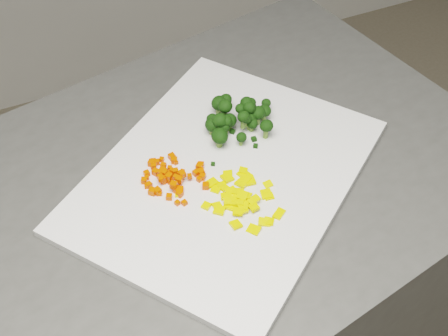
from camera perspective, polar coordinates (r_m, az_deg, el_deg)
name	(u,v)px	position (r m, az deg, el deg)	size (l,w,h in m)	color
counter_block	(213,318)	(1.34, -0.99, -13.54)	(0.91, 0.64, 0.90)	#42413F
cutting_board	(224,175)	(0.96, 0.00, -0.65)	(0.46, 0.36, 0.01)	white
carrot_pile	(174,174)	(0.94, -4.56, -0.56)	(0.10, 0.10, 0.03)	#F13A02
pepper_pile	(242,197)	(0.92, 1.69, -2.68)	(0.12, 0.12, 0.02)	yellow
broccoli_pile	(238,110)	(1.02, 1.25, 5.34)	(0.12, 0.12, 0.06)	black
carrot_cube_0	(160,193)	(0.93, -5.88, -2.33)	(0.01, 0.01, 0.01)	#F13A02
carrot_cube_1	(169,177)	(0.94, -5.07, -0.79)	(0.01, 0.01, 0.01)	#F13A02
carrot_cube_2	(157,191)	(0.93, -6.12, -2.12)	(0.01, 0.01, 0.01)	#F13A02
carrot_cube_3	(174,160)	(0.97, -4.57, 0.70)	(0.01, 0.01, 0.01)	#F13A02
carrot_cube_4	(184,203)	(0.92, -3.65, -3.19)	(0.01, 0.01, 0.01)	#F13A02
carrot_cube_5	(154,166)	(0.97, -6.46, 0.17)	(0.01, 0.01, 0.01)	#F13A02
carrot_cube_6	(180,194)	(0.93, -4.08, -2.36)	(0.01, 0.01, 0.01)	#F13A02
carrot_cube_7	(164,178)	(0.94, -5.51, -0.93)	(0.01, 0.01, 0.01)	#F13A02
carrot_cube_8	(152,191)	(0.93, -6.57, -2.14)	(0.01, 0.01, 0.01)	#F13A02
carrot_cube_9	(177,190)	(0.93, -4.33, -2.05)	(0.01, 0.01, 0.01)	#F13A02
carrot_cube_10	(164,180)	(0.95, -5.51, -1.13)	(0.01, 0.01, 0.01)	#F13A02
carrot_cube_11	(181,190)	(0.93, -3.99, -2.00)	(0.01, 0.01, 0.01)	#F13A02
carrot_cube_12	(206,186)	(0.94, -1.69, -1.64)	(0.01, 0.01, 0.01)	#F13A02
carrot_cube_13	(172,157)	(0.98, -4.79, 1.04)	(0.01, 0.01, 0.01)	#F13A02
carrot_cube_14	(169,197)	(0.93, -5.04, -2.64)	(0.01, 0.01, 0.01)	#F13A02
carrot_cube_15	(157,162)	(0.97, -6.16, 0.54)	(0.01, 0.01, 0.01)	#F13A02
carrot_cube_16	(161,173)	(0.95, -5.81, -0.43)	(0.01, 0.01, 0.01)	#F13A02
carrot_cube_17	(153,162)	(0.98, -6.48, 0.57)	(0.01, 0.01, 0.01)	#F13A02
carrot_cube_18	(190,176)	(0.94, -3.17, -0.75)	(0.01, 0.01, 0.01)	#F13A02
carrot_cube_19	(161,179)	(0.94, -5.77, -1.03)	(0.01, 0.01, 0.01)	#F13A02
carrot_cube_20	(159,177)	(0.94, -5.93, -0.84)	(0.01, 0.01, 0.01)	#F13A02
carrot_cube_21	(201,165)	(0.97, -2.12, 0.27)	(0.01, 0.01, 0.01)	#F13A02
carrot_cube_22	(164,181)	(0.95, -5.52, -1.19)	(0.01, 0.01, 0.01)	#F13A02
carrot_cube_23	(156,172)	(0.96, -6.26, -0.37)	(0.01, 0.01, 0.01)	#F13A02
carrot_cube_24	(198,172)	(0.96, -2.35, -0.36)	(0.01, 0.01, 0.01)	#F13A02
carrot_cube_25	(175,177)	(0.94, -4.46, -0.83)	(0.01, 0.01, 0.01)	#F13A02
carrot_cube_26	(147,173)	(0.96, -7.08, -0.50)	(0.01, 0.01, 0.01)	#F13A02
carrot_cube_27	(147,186)	(0.94, -7.09, -1.66)	(0.01, 0.01, 0.01)	#F13A02
carrot_cube_28	(179,180)	(0.94, -4.11, -1.06)	(0.01, 0.01, 0.01)	#F13A02
carrot_cube_29	(176,171)	(0.95, -4.44, -0.30)	(0.01, 0.01, 0.01)	#F13A02
carrot_cube_30	(160,177)	(0.94, -5.85, -0.84)	(0.01, 0.01, 0.01)	#F13A02
carrot_cube_31	(171,173)	(0.96, -4.86, -0.46)	(0.01, 0.01, 0.01)	#F13A02
carrot_cube_32	(200,166)	(0.96, -2.24, 0.14)	(0.01, 0.01, 0.01)	#F13A02
carrot_cube_33	(165,171)	(0.95, -5.46, -0.26)	(0.01, 0.01, 0.01)	#F13A02
carrot_cube_34	(174,185)	(0.93, -4.63, -1.57)	(0.01, 0.01, 0.01)	#F13A02
carrot_cube_35	(199,179)	(0.95, -2.27, -1.04)	(0.01, 0.01, 0.01)	#F13A02
carrot_cube_36	(201,172)	(0.95, -2.10, -0.36)	(0.01, 0.01, 0.01)	#F13A02
carrot_cube_37	(155,191)	(0.94, -6.34, -2.12)	(0.01, 0.01, 0.01)	#F13A02
carrot_cube_38	(177,203)	(0.92, -4.29, -3.19)	(0.01, 0.01, 0.01)	#F13A02
carrot_cube_39	(174,184)	(0.94, -4.55, -1.48)	(0.01, 0.01, 0.01)	#F13A02
carrot_cube_40	(144,181)	(0.95, -7.31, -1.14)	(0.01, 0.01, 0.01)	#F13A02
carrot_cube_41	(151,163)	(0.97, -6.66, 0.45)	(0.01, 0.01, 0.01)	#F13A02
carrot_cube_42	(147,178)	(0.96, -7.07, -0.87)	(0.01, 0.01, 0.01)	#F13A02
carrot_cube_43	(196,173)	(0.95, -2.58, -0.45)	(0.01, 0.01, 0.01)	#F13A02
carrot_cube_44	(162,170)	(0.96, -5.66, -0.16)	(0.01, 0.01, 0.01)	#F13A02
carrot_cube_45	(149,185)	(0.94, -6.87, -1.54)	(0.01, 0.01, 0.01)	#F13A02
carrot_cube_46	(182,172)	(0.95, -3.83, -0.34)	(0.01, 0.01, 0.01)	#F13A02
carrot_cube_47	(179,188)	(0.94, -4.10, -1.86)	(0.01, 0.01, 0.01)	#F13A02
carrot_cube_48	(169,180)	(0.95, -5.02, -1.07)	(0.01, 0.01, 0.01)	#F13A02
carrot_cube_49	(180,174)	(0.94, -4.00, -0.53)	(0.01, 0.01, 0.01)	#F13A02
carrot_cube_50	(182,174)	(0.94, -3.82, -0.58)	(0.01, 0.01, 0.01)	#F13A02
carrot_cube_51	(162,159)	(0.98, -5.72, 0.78)	(0.01, 0.01, 0.01)	#F13A02
carrot_cube_52	(163,166)	(0.97, -5.57, 0.14)	(0.01, 0.01, 0.01)	#F13A02
carrot_cube_53	(173,171)	(0.95, -4.73, -0.25)	(0.01, 0.01, 0.01)	#F13A02
carrot_cube_54	(163,165)	(0.97, -5.57, 0.25)	(0.01, 0.01, 0.01)	#F13A02
carrot_cube_55	(170,168)	(0.97, -4.98, 0.01)	(0.01, 0.01, 0.01)	#F13A02
carrot_cube_56	(167,174)	(0.95, -5.26, -0.59)	(0.01, 0.01, 0.01)	#F13A02
carrot_cube_57	(176,162)	(0.97, -4.43, 0.51)	(0.01, 0.01, 0.01)	#F13A02
carrot_cube_58	(203,177)	(0.95, -1.97, -0.79)	(0.01, 0.01, 0.01)	#F13A02
carrot_cube_59	(164,173)	(0.95, -5.48, -0.44)	(0.01, 0.01, 0.01)	#F13A02
pepper_chunk_0	(242,195)	(0.92, 1.69, -2.53)	(0.02, 0.02, 0.00)	yellow
pepper_chunk_1	(279,214)	(0.91, 5.05, -4.18)	(0.02, 0.01, 0.00)	yellow
pepper_chunk_2	(245,195)	(0.92, 1.91, -2.50)	(0.02, 0.01, 0.00)	yellow
pepper_chunk_3	(231,197)	(0.92, 0.68, -2.66)	(0.02, 0.02, 0.00)	yellow
pepper_chunk_4	(269,196)	(0.93, 4.12, -2.59)	(0.01, 0.01, 0.00)	yellow
pepper_chunk_5	(231,191)	(0.93, 0.64, -2.14)	(0.01, 0.02, 0.00)	yellow
pepper_chunk_6	(243,208)	(0.91, 1.71, -3.65)	(0.02, 0.01, 0.00)	yellow
pepper_chunk_7	(268,184)	(0.94, 4.04, -1.49)	(0.01, 0.01, 0.00)	yellow
pepper_chunk_8	(243,171)	(0.96, 1.75, -0.26)	(0.01, 0.01, 0.00)	yellow
pepper_chunk_9	(228,197)	(0.92, 0.40, -2.64)	(0.01, 0.01, 0.00)	yellow
pepper_chunk_10	(221,185)	(0.94, -0.27, -1.54)	(0.01, 0.01, 0.00)	yellow
pepper_chunk_11	(254,230)	(0.89, 2.74, -5.64)	(0.02, 0.02, 0.00)	yellow
pepper_chunk_12	(217,206)	(0.91, -0.62, -3.48)	(0.01, 0.01, 0.00)	yellow
pepper_chunk_13	(264,222)	(0.90, 3.72, -4.96)	(0.02, 0.01, 0.00)	yellow
pepper_chunk_14	(249,181)	(0.95, 2.31, -1.19)	(0.02, 0.02, 0.00)	yellow
pepper_chunk_15	(227,201)	(0.91, 0.30, -3.07)	(0.01, 0.01, 0.01)	yellow
pepper_chunk_16	(269,221)	(0.90, 4.13, -4.86)	(0.01, 0.01, 0.00)	yellow
pepper_chunk_17	(243,204)	(0.92, 1.76, -3.34)	(0.02, 0.02, 0.00)	yellow
pepper_chunk_18	(242,183)	(0.94, 1.66, -1.38)	(0.02, 0.02, 0.00)	yellow
pepper_chunk_19	(231,206)	(0.91, 0.61, -3.53)	(0.02, 0.01, 0.00)	yellow
pepper_chunk_20	(216,189)	(0.93, -0.75, -1.97)	(0.01, 0.01, 0.00)	yellow
pepper_chunk_21	(254,207)	(0.91, 2.74, -3.60)	(0.01, 0.01, 0.00)	yellow
pepper_chunk_22	(244,181)	(0.95, 1.85, -1.20)	(0.02, 0.01, 0.00)	yellow
pepper_chunk_23	(238,195)	(0.93, 1.31, -2.51)	(0.02, 0.01, 0.00)	yellow
pepper_chunk_24	(236,225)	(0.89, 1.09, -5.19)	(0.01, 0.02, 0.00)	yellow
pepper_chunk_25	(237,203)	(0.91, 1.20, -3.22)	(0.02, 0.01, 0.00)	yellow
pepper_chunk_26	(254,200)	(0.92, 2.74, -2.95)	(0.02, 0.01, 0.00)	yellow
pepper_chunk_27	(267,222)	(0.90, 3.92, -4.95)	(0.02, 0.01, 0.00)	yellow
pepper_chunk_28	(227,178)	(0.95, 0.29, -0.91)	(0.02, 0.02, 0.00)	yellow
pepper_chunk_29	(266,194)	(0.93, 3.88, -2.41)	(0.02, 0.02, 0.01)	yellow
pepper_chunk_30	(225,189)	(0.93, 0.13, -1.91)	(0.01, 0.01, 0.00)	yellow
pepper_chunk_31	(245,203)	(0.92, 1.97, -3.18)	(0.02, 0.01, 0.01)	yellow
pepper_chunk_32	(226,197)	(0.93, 0.22, -2.62)	(0.01, 0.02, 0.00)	yellow
pepper_chunk_33	(243,206)	(0.91, 1.79, -3.45)	(0.01, 0.02, 0.00)	yellow
pepper_chunk_34	(238,212)	(0.90, 1.29, -4.01)	(0.01, 0.01, 0.00)	yellow
pepper_chunk_35	(219,211)	(0.91, -0.45, -3.92)	(0.02, 0.01, 0.01)	yellow
pepper_chunk_36	(206,206)	(0.91, -1.64, -3.47)	(0.01, 0.01, 0.00)	yellow
pepper_chunk_37	(228,176)	(0.95, 0.36, -0.70)	(0.02, 0.01, 0.00)	yellow
pepper_chunk_38	(238,192)	(0.92, 1.28, -2.22)	(0.02, 0.01, 0.00)	yellow
pepper_chunk_39	(244,175)	(0.96, 1.88, -0.61)	(0.02, 0.02, 0.00)	yellow
pepper_chunk_40	(212,183)	(0.94, -1.14, -1.36)	(0.02, 0.02, 0.00)	yellow
broccoli_floret_0	(219,138)	(0.99, -0.45, 2.72)	(0.04, 0.04, 0.03)	black
broccoli_floret_1	(245,121)	(1.01, 1.98, 4.35)	(0.02, 0.02, 0.02)	black
broccoli_floret_2	(241,140)	(0.99, 1.57, 2.62)	(0.02, 0.02, 0.02)	black
broccoli_floret_3	(249,122)	(1.02, 2.30, 4.22)	(0.03, 0.03, 0.03)	black
broccoli_floret_4	(212,122)	(1.02, -1.09, 4.23)	(0.03, 0.03, 0.03)	black
broccoli_floret_5	(250,106)	(1.03, 2.36, 5.69)	(0.03, 0.03, 0.03)	black
broccoli_floret_6	(240,112)	(1.02, 1.46, 5.15)	(0.02, 0.02, 0.03)	black
broccoli_floret_7	(249,111)	(1.02, 2.26, 5.22)	(0.03, 0.03, 0.03)	black
broccoli_floret_8	(264,113)	(1.04, 3.67, 5.01)	(0.03, 0.03, 0.03)	black
broccoli_floret_9	(229,123)	(1.02, 0.46, 4.16)	(0.03, 0.03, 0.03)	black
broccoli_floret_10	(266,130)	(1.00, 3.85, 3.52)	(0.03, 0.03, 0.03)	black
broccoli_floret_11	(224,130)	(1.01, 0.00, 3.51)	(0.03, 0.03, 0.03)	black
broccoli_floret_12	(219,106)	(1.05, -0.49, 5.70)	(0.04, 0.04, 0.03)	black
broccoli_floret_13	(225,110)	(1.02, 0.05, 5.37)	(0.03, 0.03, 0.03)	black
broccoli_floret_14	(246,107)	(1.02, 2.04, 5.60)	(0.03, 0.03, 0.03)	black
broccoli_floret_15	(225,103)	(1.05, 0.12, 6.00)	(0.03, 0.03, 0.03)	black
broccoli_floret_16	(250,110)	(1.04, 2.41, 5.32)	(0.03, 0.03, 0.03)	black
broccoli_floret_17	(252,125)	(1.02, 2.55, 3.92)	(0.02, 0.02, 0.02)	black
broccoli_floret_18	(226,125)	(1.01, 0.17, 3.92)	(0.03, 0.03, 0.03)	black
broccoli_floret_19	(212,127)	(1.01, -1.15, 3.75)	(0.03, 0.03, 0.03)	black
broccoli_floret_20	(219,125)	(1.01, -0.43, 3.97)	(0.04, 0.04, 0.04)	black
broccoli_floret_21	(266,106)	(1.06, 3.83, 5.72)	(0.02, 0.02, 0.02)	black
broccoli_floret_22	(243,120)	(1.00, 1.74, 4.37)	(0.03, 0.03, 0.03)	black
broccoli_floret_23	(257,116)	(1.03, 3.06, 4.78)	(0.04, 0.04, 0.03)	black
stray_bit_0	(255,146)	(1.00, 2.90, 2.03)	(0.01, 0.01, 0.01)	black
stray_bit_1	(222,123)	(1.04, -0.15, 4.14)	(0.01, 0.01, 0.00)	black
stray_bit_2	(215,138)	(1.01, -0.83, 2.78)	(0.01, 0.01, 0.01)	#F13A02
stray_bit_3	(206,206)	(0.91, -1.64, -3.50)	(0.01, 0.01, 0.00)	#F13A02
stray_bit_4	(254,139)	(1.01, 2.75, 2.66)	(0.01, 0.01, 0.01)	black
stray_bit_5	(232,131)	(1.02, 0.78, 3.36)	(0.01, 0.01, 0.01)	black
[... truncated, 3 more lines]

